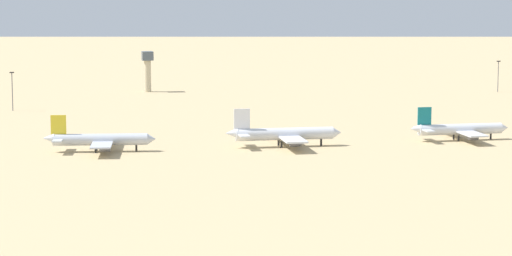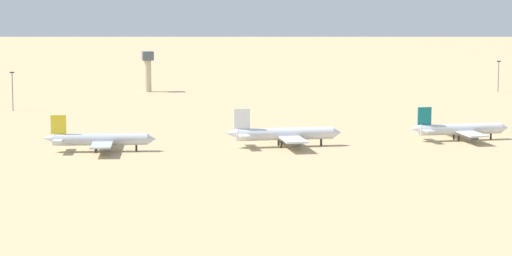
{
  "view_description": "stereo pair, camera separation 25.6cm",
  "coord_description": "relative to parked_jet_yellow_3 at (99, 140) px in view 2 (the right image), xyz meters",
  "views": [
    {
      "loc": [
        -85.62,
        -334.34,
        52.6
      ],
      "look_at": [
        -7.92,
        0.81,
        6.0
      ],
      "focal_mm": 77.9,
      "sensor_mm": 36.0,
      "label": 1
    },
    {
      "loc": [
        -85.37,
        -334.4,
        52.6
      ],
      "look_at": [
        -7.92,
        0.81,
        6.0
      ],
      "focal_mm": 77.9,
      "sensor_mm": 36.0,
      "label": 2
    }
  ],
  "objects": [
    {
      "name": "parked_jet_yellow_3",
      "position": [
        0.0,
        0.0,
        0.0
      ],
      "size": [
        34.4,
        29.28,
        11.38
      ],
      "rotation": [
        0.0,
        0.0,
        -0.16
      ],
      "color": "silver",
      "rests_on": "ground"
    },
    {
      "name": "light_pole_west",
      "position": [
        -24.28,
        113.42,
        5.29
      ],
      "size": [
        1.8,
        0.5,
        15.61
      ],
      "color": "#59595E",
      "rests_on": "ground"
    },
    {
      "name": "parked_jet_teal_5",
      "position": [
        116.53,
        -2.59,
        -0.05
      ],
      "size": [
        33.89,
        28.4,
        11.21
      ],
      "rotation": [
        0.0,
        0.0,
        -0.03
      ],
      "color": "silver",
      "rests_on": "ground"
    },
    {
      "name": "control_tower",
      "position": [
        38.07,
        175.96,
        7.62
      ],
      "size": [
        5.2,
        5.2,
        18.81
      ],
      "color": "#C6B793",
      "rests_on": "ground"
    },
    {
      "name": "light_pole_mid",
      "position": [
        196.58,
        138.11,
        4.74
      ],
      "size": [
        1.8,
        0.5,
        14.55
      ],
      "color": "#59595E",
      "rests_on": "ground"
    },
    {
      "name": "parked_jet_white_4",
      "position": [
        57.24,
        -2.95,
        0.31
      ],
      "size": [
        37.28,
        31.36,
        12.32
      ],
      "rotation": [
        0.0,
        0.0,
        -0.06
      ],
      "color": "silver",
      "rests_on": "ground"
    },
    {
      "name": "ground",
      "position": [
        56.69,
        -2.21,
        -3.73
      ],
      "size": [
        4000.0,
        4000.0,
        0.0
      ],
      "primitive_type": "plane",
      "color": "tan"
    }
  ]
}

